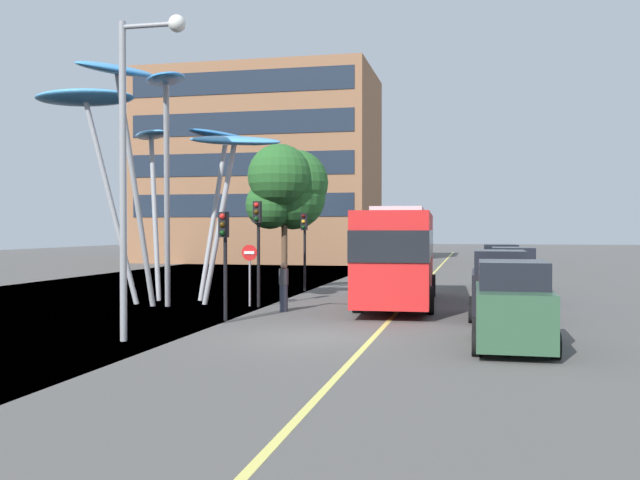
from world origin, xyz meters
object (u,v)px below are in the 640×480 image
at_px(car_parked_near, 513,307).
at_px(pedestrian, 284,287).
at_px(leaf_sculpture, 162,126).
at_px(traffic_light_kerb_far, 258,231).
at_px(traffic_light_kerb_near, 224,242).
at_px(red_bus, 398,251).
at_px(street_lamp, 137,137).
at_px(car_side_street, 501,268).
at_px(car_parked_far, 513,276).
at_px(no_entry_sign, 250,265).
at_px(car_parked_mid, 499,287).
at_px(traffic_light_island_mid, 304,235).

bearing_deg(car_parked_near, pedestrian, 140.30).
xyz_separation_m(leaf_sculpture, traffic_light_kerb_far, (3.84, -0.05, -4.02)).
bearing_deg(traffic_light_kerb_far, traffic_light_kerb_near, -87.68).
relative_size(red_bus, street_lamp, 1.32).
bearing_deg(car_side_street, car_parked_far, -87.77).
bearing_deg(pedestrian, no_entry_sign, 141.26).
relative_size(car_parked_mid, street_lamp, 0.47).
distance_m(traffic_light_kerb_far, traffic_light_island_mid, 6.98).
distance_m(traffic_light_kerb_near, traffic_light_island_mid, 11.01).
height_order(car_parked_near, street_lamp, street_lamp).
bearing_deg(traffic_light_kerb_far, car_parked_mid, -10.20).
bearing_deg(traffic_light_kerb_far, leaf_sculpture, 179.28).
relative_size(car_parked_near, car_side_street, 1.01).
height_order(car_parked_near, car_parked_far, car_parked_far).
relative_size(traffic_light_island_mid, no_entry_sign, 1.57).
bearing_deg(traffic_light_kerb_near, car_parked_mid, 16.23).
bearing_deg(traffic_light_kerb_near, traffic_light_island_mid, 90.43).
bearing_deg(car_parked_mid, traffic_light_kerb_far, 169.80).
xyz_separation_m(car_side_street, pedestrian, (-7.81, -11.57, -0.16)).
relative_size(leaf_sculpture, traffic_light_kerb_near, 2.78).
bearing_deg(car_parked_near, traffic_light_island_mid, 121.31).
height_order(traffic_light_kerb_near, street_lamp, street_lamp).
height_order(red_bus, street_lamp, street_lamp).
bearing_deg(street_lamp, car_parked_mid, 36.22).
height_order(pedestrian, no_entry_sign, no_entry_sign).
distance_m(traffic_light_island_mid, no_entry_sign, 6.85).
bearing_deg(red_bus, traffic_light_island_mid, 135.44).
bearing_deg(no_entry_sign, car_parked_mid, -11.22).
height_order(leaf_sculpture, no_entry_sign, leaf_sculpture).
bearing_deg(car_parked_mid, traffic_light_kerb_near, -163.77).
height_order(red_bus, car_side_street, red_bus).
xyz_separation_m(car_side_street, street_lamp, (-9.74, -18.80, 4.24)).
bearing_deg(car_side_street, red_bus, -116.43).
distance_m(red_bus, no_entry_sign, 5.73).
xyz_separation_m(traffic_light_island_mid, car_parked_mid, (8.58, -8.54, -1.60)).
relative_size(traffic_light_kerb_far, pedestrian, 2.28).
bearing_deg(leaf_sculpture, pedestrian, -12.88).
height_order(car_parked_mid, car_parked_far, car_parked_mid).
height_order(traffic_light_kerb_near, traffic_light_island_mid, traffic_light_island_mid).
relative_size(leaf_sculpture, pedestrian, 5.56).
bearing_deg(traffic_light_kerb_far, pedestrian, -40.78).
xyz_separation_m(traffic_light_kerb_near, car_parked_far, (9.20, 8.16, -1.49)).
height_order(red_bus, car_parked_mid, red_bus).
relative_size(traffic_light_kerb_far, car_parked_mid, 1.01).
bearing_deg(car_parked_far, car_side_street, 92.23).
height_order(car_side_street, street_lamp, street_lamp).
bearing_deg(traffic_light_kerb_near, pedestrian, 68.49).
relative_size(red_bus, no_entry_sign, 4.72).
relative_size(red_bus, car_side_street, 2.72).
bearing_deg(no_entry_sign, traffic_light_island_mid, 85.98).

